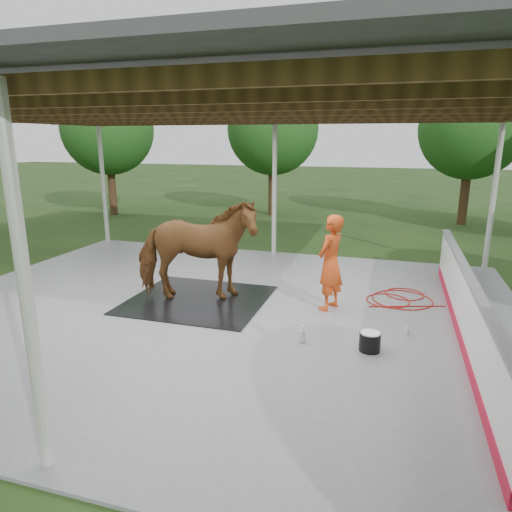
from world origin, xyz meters
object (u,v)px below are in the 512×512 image
(horse, at_px, (196,250))
(wash_bucket, at_px, (370,341))
(handler, at_px, (330,263))
(dasher_board, at_px, (465,308))

(horse, bearing_deg, wash_bucket, -129.07)
(handler, bearing_deg, dasher_board, 95.32)
(dasher_board, bearing_deg, horse, 175.58)
(horse, bearing_deg, dasher_board, -112.53)
(horse, distance_m, handler, 2.76)
(dasher_board, bearing_deg, wash_bucket, -146.32)
(handler, xyz_separation_m, wash_bucket, (0.91, -1.71, -0.80))
(horse, distance_m, wash_bucket, 4.01)
(dasher_board, distance_m, horse, 5.18)
(dasher_board, xyz_separation_m, horse, (-5.14, 0.40, 0.55))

